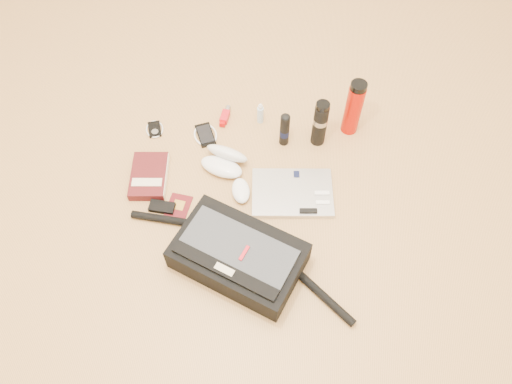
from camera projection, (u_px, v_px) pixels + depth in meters
ground at (242, 215)px, 2.01m from camera, size 4.00×4.00×0.00m
messenger_bag at (238, 255)px, 1.85m from camera, size 0.89×0.45×0.13m
laptop at (293, 193)px, 2.05m from camera, size 0.35×0.26×0.03m
book at (149, 176)px, 2.09m from camera, size 0.17×0.24×0.04m
passport at (178, 207)px, 2.03m from camera, size 0.11×0.14×0.01m
mouse at (241, 191)px, 2.05m from camera, size 0.10×0.14×0.04m
sunglasses_case at (224, 160)px, 2.11m from camera, size 0.23×0.20×0.11m
ipod at (155, 129)px, 2.24m from camera, size 0.10×0.10×0.01m
phone at (205, 135)px, 2.22m from camera, size 0.13×0.15×0.01m
inhaler at (225, 116)px, 2.27m from camera, size 0.04×0.12×0.03m
spray_bottle at (260, 114)px, 2.23m from camera, size 0.03×0.03×0.11m
aerosol_can at (285, 129)px, 2.14m from camera, size 0.05×0.05×0.18m
thermos_black at (320, 123)px, 2.11m from camera, size 0.07×0.07×0.24m
thermos_red at (354, 108)px, 2.13m from camera, size 0.09×0.09×0.28m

